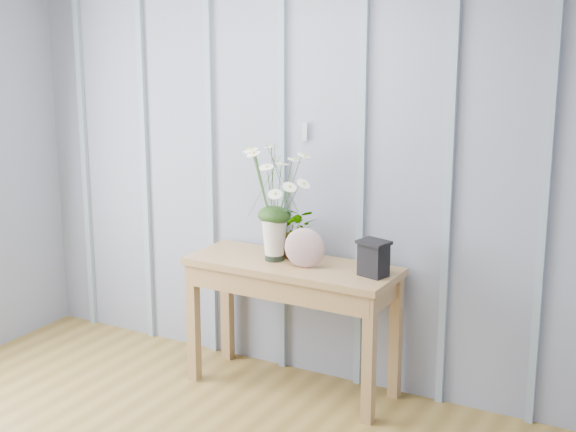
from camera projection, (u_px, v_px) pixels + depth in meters
The scene contains 6 objects.
room_shell at pixel (178, 47), 3.66m from camera, with size 4.00×4.50×2.50m.
sideboard at pixel (292, 282), 4.92m from camera, with size 1.20×0.45×0.75m.
daisy_vase at pixel (274, 187), 4.85m from camera, with size 0.47×0.36×0.67m.
spider_plant at pixel (296, 232), 4.97m from camera, with size 0.27×0.23×0.30m, color #183811.
felt_disc_vessel at pixel (305, 248), 4.78m from camera, with size 0.22×0.06×0.22m, color #81465B.
carved_box at pixel (374, 258), 4.64m from camera, with size 0.18×0.16×0.19m.
Camera 1 is at (2.21, -2.11, 2.19)m, focal length 55.00 mm.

